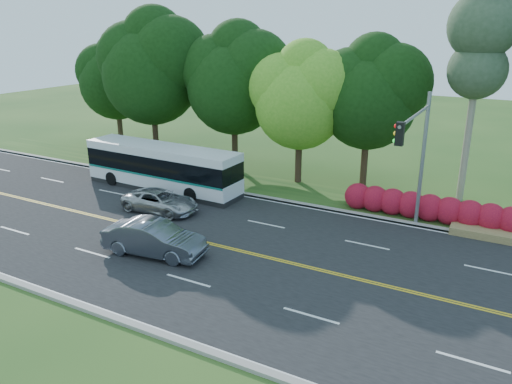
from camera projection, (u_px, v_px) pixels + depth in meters
The scene contains 12 objects.
ground at pixel (241, 251), 23.42m from camera, with size 120.00×120.00×0.00m, color #234A18.
road at pixel (241, 251), 23.42m from camera, with size 60.00×14.00×0.02m, color black.
curb_north at pixel (302, 204), 29.34m from camera, with size 60.00×0.30×0.15m, color #9C958C.
curb_south at pixel (138, 327), 17.46m from camera, with size 60.00×0.30×0.15m, color #9C958C.
grass_verge at pixel (314, 195), 30.89m from camera, with size 60.00×4.00×0.10m, color #234A18.
lane_markings at pixel (239, 251), 23.46m from camera, with size 57.60×13.82×0.00m.
tree_row at pixel (265, 77), 33.69m from camera, with size 44.70×9.10×13.84m.
bougainvillea_hedge at pixel (433, 209), 26.71m from camera, with size 9.50×2.25×1.50m.
traffic_signal at pixel (417, 146), 23.47m from camera, with size 0.42×6.10×7.00m.
transit_bus at pixel (162, 168), 31.77m from camera, with size 10.89×2.66×2.83m.
sedan at pixel (154, 239), 22.84m from camera, with size 1.67×4.79×1.58m, color #535964.
suv at pixel (160, 201), 28.18m from camera, with size 2.04×4.43×1.23m, color #ACAEB0.
Camera 1 is at (10.82, -18.35, 10.16)m, focal length 35.00 mm.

